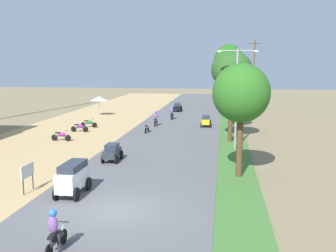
{
  "coord_description": "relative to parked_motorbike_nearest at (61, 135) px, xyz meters",
  "views": [
    {
      "loc": [
        4.76,
        -16.32,
        6.74
      ],
      "look_at": [
        0.34,
        14.36,
        1.71
      ],
      "focal_mm": 40.86,
      "sensor_mm": 36.0,
      "label": 1
    }
  ],
  "objects": [
    {
      "name": "ground_plane",
      "position": [
        9.22,
        -14.97,
        -0.55
      ],
      "size": [
        180.0,
        180.0,
        0.0
      ],
      "primitive_type": "plane",
      "color": "#7A6B4C"
    },
    {
      "name": "road_strip",
      "position": [
        9.22,
        -14.97,
        -0.51
      ],
      "size": [
        9.0,
        140.0,
        0.08
      ],
      "primitive_type": "cube",
      "color": "#565659",
      "rests_on": "ground"
    },
    {
      "name": "median_strip",
      "position": [
        14.92,
        -14.97,
        -0.52
      ],
      "size": [
        2.4,
        140.0,
        0.06
      ],
      "primitive_type": "cube",
      "color": "#3D6B2D",
      "rests_on": "ground"
    },
    {
      "name": "parked_motorbike_nearest",
      "position": [
        0.0,
        0.0,
        0.0
      ],
      "size": [
        1.8,
        0.54,
        0.94
      ],
      "color": "black",
      "rests_on": "dirt_shoulder"
    },
    {
      "name": "parked_motorbike_second",
      "position": [
        -0.06,
        4.54,
        0.0
      ],
      "size": [
        1.8,
        0.54,
        0.94
      ],
      "color": "black",
      "rests_on": "dirt_shoulder"
    },
    {
      "name": "parked_motorbike_third",
      "position": [
        -0.08,
        7.29,
        0.0
      ],
      "size": [
        1.8,
        0.54,
        0.94
      ],
      "color": "black",
      "rests_on": "dirt_shoulder"
    },
    {
      "name": "street_signboard",
      "position": [
        3.9,
        -13.14,
        0.55
      ],
      "size": [
        0.06,
        1.3,
        1.5
      ],
      "color": "#262628",
      "rests_on": "dirt_shoulder"
    },
    {
      "name": "vendor_umbrella",
      "position": [
        -2.03,
        16.65,
        1.75
      ],
      "size": [
        2.2,
        2.2,
        2.52
      ],
      "color": "#99999E",
      "rests_on": "dirt_shoulder"
    },
    {
      "name": "median_tree_nearest",
      "position": [
        15.03,
        -8.65,
        4.48
      ],
      "size": [
        3.36,
        3.36,
        6.75
      ],
      "color": "#4C351E",
      "rests_on": "median_strip"
    },
    {
      "name": "median_tree_second",
      "position": [
        14.67,
        1.87,
        5.65
      ],
      "size": [
        3.5,
        3.5,
        7.79
      ],
      "color": "#4C351E",
      "rests_on": "median_strip"
    },
    {
      "name": "median_tree_third",
      "position": [
        14.78,
        7.84,
        5.06
      ],
      "size": [
        2.83,
        2.83,
        7.13
      ],
      "color": "#4C351E",
      "rests_on": "median_strip"
    },
    {
      "name": "median_tree_fourth",
      "position": [
        15.16,
        23.1,
        5.32
      ],
      "size": [
        3.99,
        3.99,
        7.71
      ],
      "color": "#4C351E",
      "rests_on": "median_strip"
    },
    {
      "name": "median_tree_fifth",
      "position": [
        14.71,
        30.54,
        6.63
      ],
      "size": [
        4.6,
        4.6,
        9.77
      ],
      "color": "#4C351E",
      "rests_on": "median_strip"
    },
    {
      "name": "streetlamp_near",
      "position": [
        15.02,
        -1.04,
        4.03
      ],
      "size": [
        3.16,
        0.2,
        7.85
      ],
      "color": "gray",
      "rests_on": "median_strip"
    },
    {
      "name": "streetlamp_mid",
      "position": [
        15.02,
        13.74,
        4.01
      ],
      "size": [
        3.16,
        0.2,
        7.81
      ],
      "color": "gray",
      "rests_on": "median_strip"
    },
    {
      "name": "utility_pole_near",
      "position": [
        18.03,
        21.68,
        4.62
      ],
      "size": [
        1.8,
        0.2,
        9.96
      ],
      "color": "brown",
      "rests_on": "ground"
    },
    {
      "name": "car_van_white",
      "position": [
        6.44,
        -13.28,
        0.47
      ],
      "size": [
        1.19,
        2.41,
        1.67
      ],
      "color": "silver",
      "rests_on": "road_strip"
    },
    {
      "name": "car_hatchback_charcoal",
      "position": [
        6.47,
        -6.28,
        0.19
      ],
      "size": [
        1.04,
        2.0,
        1.23
      ],
      "color": "#282D33",
      "rests_on": "road_strip"
    },
    {
      "name": "car_hatchback_yellow",
      "position": [
        12.22,
        9.55,
        0.19
      ],
      "size": [
        1.04,
        2.0,
        1.23
      ],
      "color": "gold",
      "rests_on": "road_strip"
    },
    {
      "name": "car_sedan_black",
      "position": [
        7.61,
        22.5,
        0.19
      ],
      "size": [
        1.1,
        2.26,
        1.19
      ],
      "color": "black",
      "rests_on": "road_strip"
    },
    {
      "name": "motorbike_foreground_rider",
      "position": [
        8.19,
        -19.23,
        0.3
      ],
      "size": [
        0.54,
        1.8,
        1.66
      ],
      "color": "black",
      "rests_on": "road_strip"
    },
    {
      "name": "motorbike_ahead_second",
      "position": [
        6.63,
        5.14,
        0.02
      ],
      "size": [
        0.54,
        1.8,
        0.94
      ],
      "color": "black",
      "rests_on": "road_strip"
    },
    {
      "name": "motorbike_ahead_third",
      "position": [
        6.78,
        9.29,
        0.3
      ],
      "size": [
        0.54,
        1.8,
        1.66
      ],
      "color": "black",
      "rests_on": "road_strip"
    },
    {
      "name": "motorbike_ahead_fourth",
      "position": [
        7.87,
        14.53,
        0.3
      ],
      "size": [
        0.54,
        1.8,
        1.66
      ],
      "color": "black",
      "rests_on": "road_strip"
    }
  ]
}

